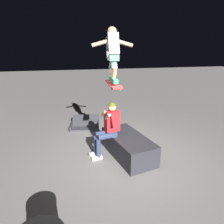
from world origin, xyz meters
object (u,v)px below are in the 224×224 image
ledge_box_main (128,146)px  skater_airborne (113,52)px  kicker_ramp (85,125)px  skateboard (113,85)px  person_sitting_on_ledge (108,127)px

ledge_box_main → skater_airborne: 2.26m
ledge_box_main → kicker_ramp: size_ratio=1.45×
ledge_box_main → skateboard: (-0.01, 0.38, 1.54)m
skateboard → skater_airborne: skater_airborne is taller
person_sitting_on_ledge → kicker_ramp: size_ratio=1.23×
person_sitting_on_ledge → skater_airborne: skater_airborne is taller
skater_airborne → person_sitting_on_ledge: bearing=44.5°
ledge_box_main → skateboard: bearing=91.5°
person_sitting_on_ledge → skater_airborne: (-0.10, -0.10, 1.73)m
skater_airborne → kicker_ramp: bearing=12.5°
ledge_box_main → kicker_ramp: bearing=21.5°
person_sitting_on_ledge → skateboard: size_ratio=1.31×
ledge_box_main → skateboard: 1.59m
person_sitting_on_ledge → ledge_box_main: bearing=-106.8°
person_sitting_on_ledge → skateboard: 1.06m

